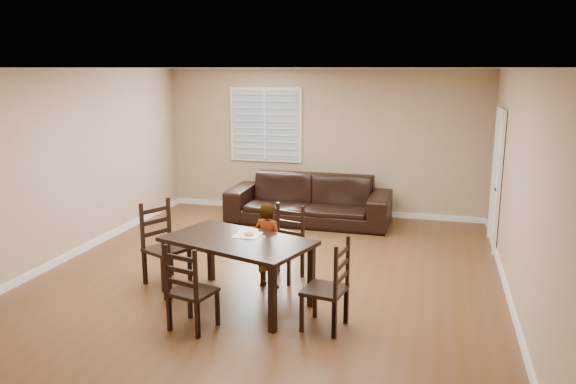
% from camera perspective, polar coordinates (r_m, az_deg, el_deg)
% --- Properties ---
extents(ground, '(7.00, 7.00, 0.00)m').
position_cam_1_polar(ground, '(7.52, -1.99, -8.55)').
color(ground, brown).
rests_on(ground, ground).
extents(room, '(6.04, 7.04, 2.72)m').
position_cam_1_polar(room, '(7.24, -1.42, 5.39)').
color(room, tan).
rests_on(room, ground).
extents(dining_table, '(1.88, 1.42, 0.78)m').
position_cam_1_polar(dining_table, '(6.49, -5.14, -5.53)').
color(dining_table, black).
rests_on(dining_table, ground).
extents(chair_near, '(0.53, 0.51, 0.96)m').
position_cam_1_polar(chair_near, '(7.39, -0.03, -5.33)').
color(chair_near, black).
rests_on(chair_near, ground).
extents(chair_far, '(0.51, 0.49, 0.95)m').
position_cam_1_polar(chair_far, '(5.96, -10.33, -10.10)').
color(chair_far, black).
rests_on(chair_far, ground).
extents(chair_left, '(0.61, 0.62, 1.06)m').
position_cam_1_polar(chair_left, '(7.40, -12.85, -5.29)').
color(chair_left, black).
rests_on(chair_left, ground).
extents(chair_right, '(0.48, 0.50, 0.98)m').
position_cam_1_polar(chair_right, '(5.94, 4.82, -9.85)').
color(chair_right, black).
rests_on(chair_right, ground).
extents(child, '(0.45, 0.36, 1.09)m').
position_cam_1_polar(child, '(7.00, -2.03, -5.42)').
color(child, gray).
rests_on(child, ground).
extents(napkin, '(0.30, 0.30, 0.00)m').
position_cam_1_polar(napkin, '(6.61, -4.14, -4.37)').
color(napkin, beige).
rests_on(napkin, dining_table).
extents(donut, '(0.11, 0.11, 0.04)m').
position_cam_1_polar(donut, '(6.59, -4.00, -4.21)').
color(donut, '#CE8F4A').
rests_on(donut, napkin).
extents(sofa, '(2.86, 1.13, 0.83)m').
position_cam_1_polar(sofa, '(9.97, 2.12, -0.77)').
color(sofa, black).
rests_on(sofa, ground).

